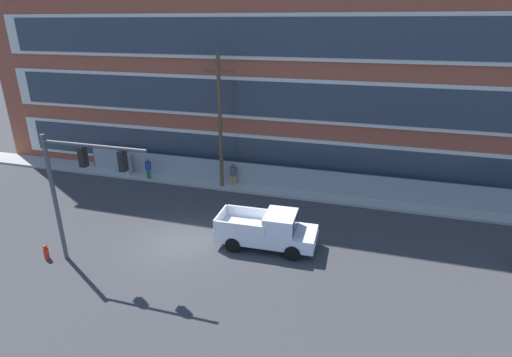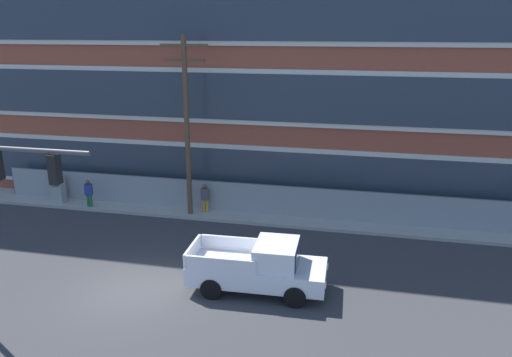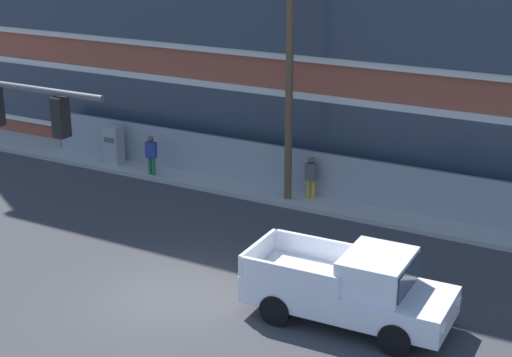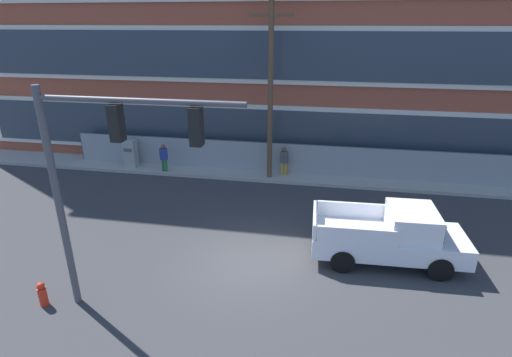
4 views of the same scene
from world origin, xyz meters
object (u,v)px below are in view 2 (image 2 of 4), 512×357
electrical_cabinet (58,190)px  pedestrian_near_cabinet (205,197)px  pickup_truck_white (260,267)px  pedestrian_by_fence (89,192)px  utility_pole_near_corner (187,121)px

electrical_cabinet → pedestrian_near_cabinet: electrical_cabinet is taller
pickup_truck_white → pedestrian_by_fence: bearing=149.2°
electrical_cabinet → pedestrian_near_cabinet: bearing=1.6°
pedestrian_by_fence → utility_pole_near_corner: bearing=2.4°
pickup_truck_white → pedestrian_near_cabinet: pickup_truck_white is taller
pickup_truck_white → utility_pole_near_corner: utility_pole_near_corner is taller
electrical_cabinet → pedestrian_by_fence: size_ratio=1.01×
pedestrian_near_cabinet → pedestrian_by_fence: same height
electrical_cabinet → pickup_truck_white: bearing=-27.8°
pickup_truck_white → electrical_cabinet: pickup_truck_white is taller
pickup_truck_white → electrical_cabinet: (-13.06, 6.89, -0.08)m
utility_pole_near_corner → pedestrian_by_fence: bearing=-177.6°
pickup_truck_white → electrical_cabinet: size_ratio=3.06×
utility_pole_near_corner → pedestrian_by_fence: 7.02m
pickup_truck_white → pedestrian_near_cabinet: (-4.52, 7.13, 0.04)m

